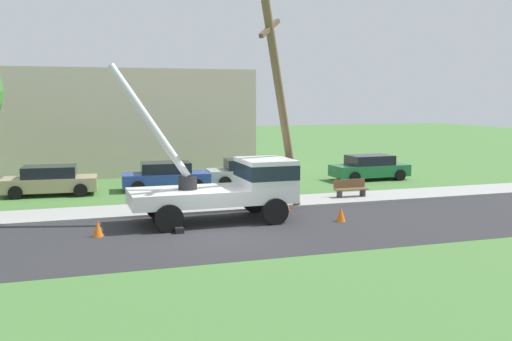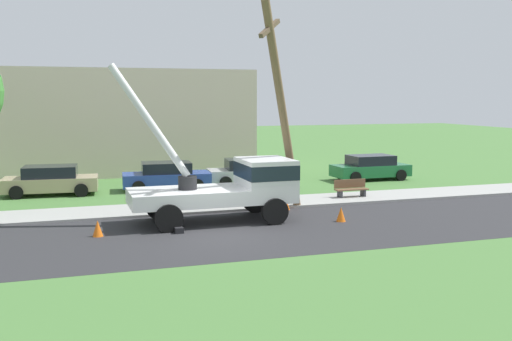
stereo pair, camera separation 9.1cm
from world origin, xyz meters
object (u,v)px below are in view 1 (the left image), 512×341
(parked_sedan_green, at_px, (370,167))
(park_bench, at_px, (351,189))
(traffic_cone_curbside, at_px, (285,203))
(traffic_cone_behind, at_px, (98,229))
(parked_sedan_silver, at_px, (249,172))
(parked_sedan_blue, at_px, (166,176))
(utility_truck, at_px, (233,184))
(parked_sedan_tan, at_px, (50,181))
(traffic_cone_ahead, at_px, (341,214))
(leaning_utility_pole, at_px, (282,109))

(parked_sedan_green, xyz_separation_m, park_bench, (-3.95, -5.33, -0.25))
(traffic_cone_curbside, distance_m, park_bench, 4.20)
(traffic_cone_behind, xyz_separation_m, traffic_cone_curbside, (7.78, 2.46, 0.00))
(traffic_cone_curbside, bearing_deg, parked_sedan_silver, 85.11)
(traffic_cone_behind, bearing_deg, park_bench, 19.29)
(parked_sedan_blue, height_order, parked_sedan_silver, same)
(utility_truck, xyz_separation_m, traffic_cone_curbside, (2.66, 1.34, -1.13))
(traffic_cone_behind, distance_m, parked_sedan_tan, 9.66)
(parked_sedan_green, bearing_deg, utility_truck, -141.68)
(traffic_cone_ahead, distance_m, traffic_cone_behind, 8.98)
(traffic_cone_behind, distance_m, park_bench, 12.35)
(traffic_cone_ahead, relative_size, parked_sedan_tan, 0.12)
(traffic_cone_behind, distance_m, parked_sedan_green, 18.23)
(leaning_utility_pole, bearing_deg, utility_truck, -168.97)
(leaning_utility_pole, xyz_separation_m, park_bench, (4.40, 2.54, -3.80))
(utility_truck, bearing_deg, park_bench, 24.35)
(parked_sedan_blue, relative_size, parked_sedan_green, 1.02)
(parked_sedan_green, distance_m, park_bench, 6.64)
(utility_truck, height_order, parked_sedan_green, utility_truck)
(leaning_utility_pole, bearing_deg, traffic_cone_ahead, -47.80)
(traffic_cone_behind, bearing_deg, traffic_cone_curbside, 17.56)
(parked_sedan_silver, bearing_deg, parked_sedan_blue, -176.94)
(parked_sedan_silver, height_order, parked_sedan_green, same)
(parked_sedan_green, bearing_deg, park_bench, -126.56)
(traffic_cone_behind, bearing_deg, leaning_utility_pole, 11.98)
(traffic_cone_curbside, bearing_deg, traffic_cone_ahead, -67.08)
(traffic_cone_curbside, relative_size, parked_sedan_blue, 0.12)
(traffic_cone_behind, relative_size, park_bench, 0.35)
(park_bench, bearing_deg, parked_sedan_tan, 157.97)
(traffic_cone_behind, xyz_separation_m, parked_sedan_green, (15.60, 9.41, 0.43))
(park_bench, bearing_deg, traffic_cone_behind, -160.71)
(traffic_cone_ahead, distance_m, parked_sedan_tan, 14.55)
(traffic_cone_curbside, bearing_deg, parked_sedan_blue, 119.46)
(traffic_cone_curbside, bearing_deg, parked_sedan_tan, 143.52)
(utility_truck, relative_size, leaning_utility_pole, 0.81)
(traffic_cone_curbside, xyz_separation_m, park_bench, (3.87, 1.62, 0.18))
(leaning_utility_pole, bearing_deg, parked_sedan_silver, 81.98)
(traffic_cone_ahead, distance_m, parked_sedan_green, 11.81)
(traffic_cone_curbside, relative_size, parked_sedan_silver, 0.12)
(traffic_cone_ahead, xyz_separation_m, parked_sedan_green, (6.63, 9.76, 0.43))
(parked_sedan_tan, distance_m, parked_sedan_silver, 10.12)
(utility_truck, height_order, parked_sedan_tan, utility_truck)
(traffic_cone_behind, xyz_separation_m, parked_sedan_blue, (3.88, 9.38, 0.43))
(traffic_cone_ahead, height_order, parked_sedan_blue, parked_sedan_blue)
(traffic_cone_curbside, xyz_separation_m, parked_sedan_silver, (0.61, 7.15, 0.43))
(utility_truck, distance_m, parked_sedan_blue, 8.37)
(utility_truck, xyz_separation_m, traffic_cone_behind, (-5.12, -1.12, -1.13))
(utility_truck, bearing_deg, parked_sedan_silver, 68.95)
(parked_sedan_tan, height_order, parked_sedan_blue, same)
(utility_truck, distance_m, parked_sedan_tan, 10.84)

